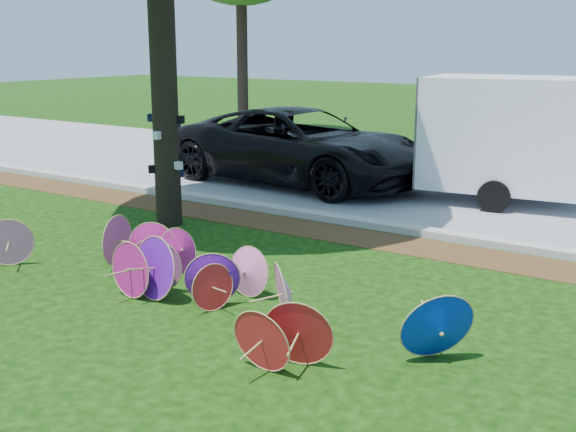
{
  "coord_description": "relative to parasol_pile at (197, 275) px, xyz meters",
  "views": [
    {
      "loc": [
        5.49,
        -5.45,
        3.07
      ],
      "look_at": [
        0.5,
        2.0,
        0.9
      ],
      "focal_mm": 45.0,
      "sensor_mm": 36.0,
      "label": 1
    }
  ],
  "objects": [
    {
      "name": "mulch_strip",
      "position": [
        -0.02,
        3.75,
        -0.35
      ],
      "size": [
        90.0,
        1.0,
        0.01
      ],
      "primitive_type": "cube",
      "color": "#472D16",
      "rests_on": "ground"
    },
    {
      "name": "ground",
      "position": [
        -0.02,
        -0.75,
        -0.36
      ],
      "size": [
        90.0,
        90.0,
        0.0
      ],
      "primitive_type": "plane",
      "color": "black",
      "rests_on": "ground"
    },
    {
      "name": "curb",
      "position": [
        -0.02,
        4.45,
        -0.3
      ],
      "size": [
        90.0,
        0.3,
        0.12
      ],
      "primitive_type": "cube",
      "color": "#B7B5AD",
      "rests_on": "ground"
    },
    {
      "name": "parasol_pile",
      "position": [
        0.0,
        0.0,
        0.0
      ],
      "size": [
        6.94,
        2.27,
        0.8
      ],
      "color": "red",
      "rests_on": "ground"
    },
    {
      "name": "cargo_trailer",
      "position": [
        1.28,
        7.64,
        1.01
      ],
      "size": [
        3.26,
        2.3,
        2.72
      ],
      "primitive_type": "cube",
      "rotation": [
        0.0,
        0.0,
        0.13
      ],
      "color": "white",
      "rests_on": "ground"
    },
    {
      "name": "street",
      "position": [
        -0.02,
        8.6,
        -0.35
      ],
      "size": [
        90.0,
        8.0,
        0.01
      ],
      "primitive_type": "cube",
      "color": "gray",
      "rests_on": "ground"
    },
    {
      "name": "black_van",
      "position": [
        -3.08,
        7.06,
        0.47
      ],
      "size": [
        6.15,
        3.22,
        1.65
      ],
      "primitive_type": "imported",
      "rotation": [
        0.0,
        0.0,
        1.49
      ],
      "color": "black",
      "rests_on": "ground"
    }
  ]
}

